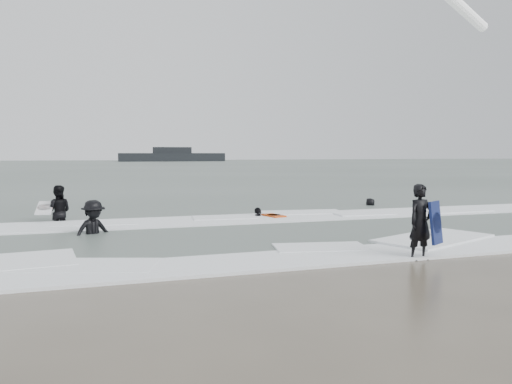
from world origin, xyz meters
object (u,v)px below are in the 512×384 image
object	(u,v)px
surfer_wading	(58,223)
vessel_horizon	(172,156)
surfer_centre	(420,260)
surfer_right_near	(258,218)
surfer_breaker	(94,236)
surfer_right_far	(370,206)

from	to	relation	value
surfer_wading	vessel_horizon	size ratio (longest dim) A/B	0.06
surfer_centre	vessel_horizon	bearing A→B (deg)	77.49
surfer_wading	vessel_horizon	world-z (taller)	vessel_horizon
surfer_right_near	vessel_horizon	distance (m)	127.12
surfer_breaker	vessel_horizon	size ratio (longest dim) A/B	0.06
surfer_centre	surfer_breaker	distance (m)	9.00
surfer_right_near	vessel_horizon	xyz separation A→B (m)	(14.37, 126.30, 1.51)
surfer_wading	vessel_horizon	bearing A→B (deg)	-95.68
surfer_right_far	vessel_horizon	world-z (taller)	vessel_horizon
surfer_right_far	surfer_wading	bearing A→B (deg)	-42.89
surfer_breaker	surfer_right_near	bearing A→B (deg)	-4.80
surfer_breaker	surfer_right_near	size ratio (longest dim) A/B	1.22
surfer_centre	surfer_breaker	bearing A→B (deg)	134.69
surfer_centre	surfer_right_near	bearing A→B (deg)	92.25
surfer_right_near	surfer_right_far	distance (m)	6.46
surfer_wading	surfer_breaker	world-z (taller)	surfer_breaker
surfer_right_far	vessel_horizon	size ratio (longest dim) A/B	0.05
surfer_centre	surfer_right_near	xyz separation A→B (m)	(-1.29, 7.96, 0.00)
surfer_centre	vessel_horizon	distance (m)	134.90
surfer_right_near	surfer_centre	bearing A→B (deg)	67.48
surfer_centre	vessel_horizon	xyz separation A→B (m)	(13.08, 134.26, 1.51)
surfer_wading	surfer_right_near	world-z (taller)	surfer_wading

